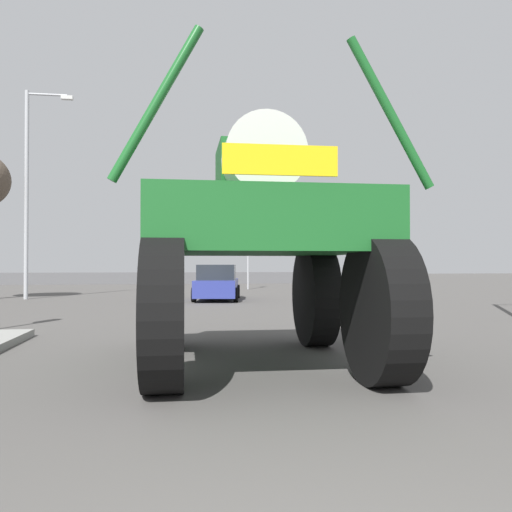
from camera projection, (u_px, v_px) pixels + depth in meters
The scene contains 7 objects.
ground_plane at pixel (198, 306), 19.52m from camera, with size 120.00×120.00×0.00m, color #4C4947.
oversize_sprayer at pixel (256, 245), 8.19m from camera, with size 4.05×5.26×4.41m.
sedan_ahead at pixel (217, 283), 22.68m from camera, with size 2.32×4.30×1.52m.
traffic_signal_near_right at pixel (387, 233), 13.12m from camera, with size 0.24×0.54×3.20m.
traffic_signal_far_left at pixel (248, 241), 32.36m from camera, with size 0.24×0.55×4.07m.
streetlight_far_left at pixel (30, 184), 23.25m from camera, with size 2.04×0.24×9.23m.
roadside_barrier at pixel (188, 278), 40.99m from camera, with size 30.25×0.24×0.90m, color #59595B.
Camera 1 is at (-0.73, -1.65, 1.55)m, focal length 37.02 mm.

